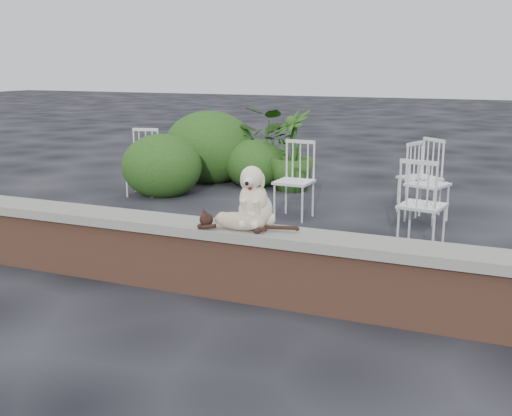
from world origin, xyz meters
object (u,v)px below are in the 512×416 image
at_px(chair_a, 142,163).
at_px(chair_d, 420,177).
at_px(potted_plant_b, 292,150).
at_px(cat, 239,220).
at_px(chair_e, 428,183).
at_px(dog, 256,195).
at_px(potted_plant_a, 268,145).
at_px(chair_c, 423,204).
at_px(chair_b, 294,180).

xyz_separation_m(chair_a, chair_d, (3.82, 0.38, 0.00)).
distance_m(chair_d, potted_plant_b, 2.12).
distance_m(cat, chair_d, 3.66).
bearing_deg(chair_e, chair_a, 109.73).
relative_size(dog, potted_plant_a, 0.43).
bearing_deg(potted_plant_b, potted_plant_a, 143.96).
distance_m(chair_d, chair_c, 1.57).
distance_m(chair_c, potted_plant_b, 3.23).
bearing_deg(chair_c, cat, 69.91).
bearing_deg(chair_c, chair_b, -14.29).
relative_size(chair_a, potted_plant_b, 0.79).
height_order(dog, potted_plant_b, potted_plant_b).
relative_size(cat, chair_b, 1.00).
relative_size(chair_a, chair_c, 1.00).
relative_size(chair_e, potted_plant_b, 0.79).
relative_size(cat, potted_plant_b, 0.79).
relative_size(chair_d, potted_plant_b, 0.79).
bearing_deg(chair_d, chair_b, -106.20).
height_order(cat, potted_plant_a, potted_plant_a).
height_order(cat, chair_e, chair_e).
xyz_separation_m(dog, chair_a, (-3.03, 3.02, -0.37)).
bearing_deg(dog, chair_e, 65.61).
relative_size(chair_e, chair_d, 1.00).
bearing_deg(dog, chair_a, 127.91).
bearing_deg(cat, chair_b, 93.17).
bearing_deg(chair_b, cat, -76.95).
height_order(chair_d, chair_b, same).
relative_size(cat, chair_e, 1.00).
height_order(chair_e, potted_plant_a, potted_plant_a).
relative_size(chair_e, chair_c, 1.00).
bearing_deg(chair_d, cat, -61.61).
bearing_deg(chair_c, chair_e, -75.38).
xyz_separation_m(dog, chair_d, (0.79, 3.40, -0.37)).
relative_size(chair_b, potted_plant_b, 0.79).
bearing_deg(potted_plant_a, chair_c, -44.54).
bearing_deg(chair_d, chair_e, -26.11).
distance_m(chair_d, potted_plant_a, 2.78).
distance_m(chair_b, potted_plant_b, 1.73).
xyz_separation_m(chair_e, chair_d, (-0.15, 0.37, 0.00)).
relative_size(chair_b, chair_c, 1.00).
bearing_deg(chair_d, chair_a, -132.14).
relative_size(chair_d, potted_plant_a, 0.78).
height_order(chair_b, potted_plant_a, potted_plant_a).
bearing_deg(dog, cat, -125.28).
height_order(dog, chair_b, dog).
relative_size(chair_e, potted_plant_a, 0.78).
relative_size(dog, chair_c, 0.55).
bearing_deg(chair_c, potted_plant_a, -35.24).
distance_m(cat, chair_b, 2.76).
bearing_deg(potted_plant_b, chair_c, -46.30).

